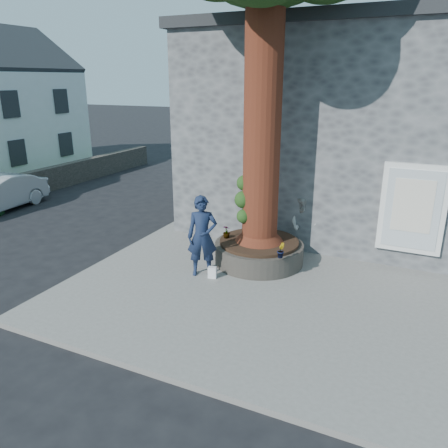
% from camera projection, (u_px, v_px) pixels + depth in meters
% --- Properties ---
extents(ground, '(120.00, 120.00, 0.00)m').
position_uv_depth(ground, '(196.00, 292.00, 10.12)').
color(ground, black).
rests_on(ground, ground).
extents(pavement, '(9.00, 8.00, 0.12)m').
position_uv_depth(pavement, '(271.00, 284.00, 10.35)').
color(pavement, slate).
rests_on(pavement, ground).
extents(yellow_line, '(0.10, 30.00, 0.01)m').
position_uv_depth(yellow_line, '(117.00, 255.00, 12.20)').
color(yellow_line, yellow).
rests_on(yellow_line, ground).
extents(stone_shop, '(10.30, 8.30, 6.30)m').
position_uv_depth(stone_shop, '(366.00, 128.00, 14.30)').
color(stone_shop, '#484A4C').
rests_on(stone_shop, ground).
extents(planter, '(2.30, 2.30, 0.60)m').
position_uv_depth(planter, '(259.00, 251.00, 11.38)').
color(planter, black).
rests_on(planter, pavement).
extents(man, '(0.86, 0.74, 1.98)m').
position_uv_depth(man, '(202.00, 236.00, 10.45)').
color(man, '#15213C').
rests_on(man, pavement).
extents(woman, '(0.79, 0.64, 1.55)m').
position_uv_depth(woman, '(303.00, 224.00, 12.00)').
color(woman, '#B4B1AC').
rests_on(woman, pavement).
extents(shopping_bag, '(0.22, 0.16, 0.28)m').
position_uv_depth(shopping_bag, '(212.00, 272.00, 10.51)').
color(shopping_bag, white).
rests_on(shopping_bag, pavement).
extents(plant_a, '(0.24, 0.24, 0.38)m').
position_uv_depth(plant_a, '(251.00, 221.00, 12.18)').
color(plant_a, gray).
rests_on(plant_a, planter).
extents(plant_b, '(0.22, 0.23, 0.36)m').
position_uv_depth(plant_b, '(281.00, 250.00, 10.16)').
color(plant_b, gray).
rests_on(plant_b, planter).
extents(plant_c, '(0.20, 0.20, 0.34)m').
position_uv_depth(plant_c, '(226.00, 232.00, 11.42)').
color(plant_c, gray).
rests_on(plant_c, planter).
extents(plant_d, '(0.33, 0.34, 0.29)m').
position_uv_depth(plant_d, '(252.00, 223.00, 12.19)').
color(plant_d, gray).
rests_on(plant_d, planter).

